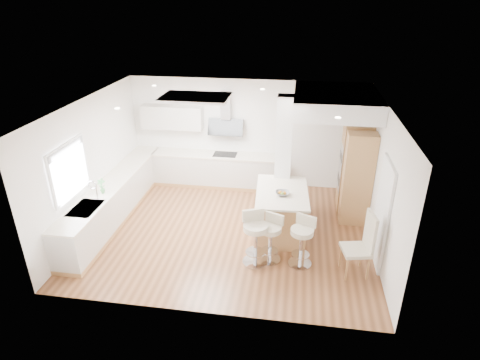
% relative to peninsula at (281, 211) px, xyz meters
% --- Properties ---
extents(ground, '(6.00, 6.00, 0.00)m').
position_rel_peninsula_xyz_m(ground, '(-1.09, -0.15, -0.50)').
color(ground, brown).
rests_on(ground, ground).
extents(ceiling, '(6.00, 5.00, 0.02)m').
position_rel_peninsula_xyz_m(ceiling, '(-1.09, -0.15, -0.50)').
color(ceiling, white).
rests_on(ceiling, ground).
extents(wall_back, '(6.00, 0.04, 2.80)m').
position_rel_peninsula_xyz_m(wall_back, '(-1.09, 2.35, 0.90)').
color(wall_back, white).
rests_on(wall_back, ground).
extents(wall_left, '(0.04, 5.00, 2.80)m').
position_rel_peninsula_xyz_m(wall_left, '(-4.09, -0.15, 0.90)').
color(wall_left, white).
rests_on(wall_left, ground).
extents(wall_right, '(0.04, 5.00, 2.80)m').
position_rel_peninsula_xyz_m(wall_right, '(1.91, -0.15, 0.90)').
color(wall_right, white).
rests_on(wall_right, ground).
extents(skylight, '(4.10, 2.10, 0.06)m').
position_rel_peninsula_xyz_m(skylight, '(-1.88, 0.45, 2.28)').
color(skylight, white).
rests_on(skylight, ground).
extents(window_left, '(0.06, 1.28, 1.07)m').
position_rel_peninsula_xyz_m(window_left, '(-4.05, -1.05, 1.20)').
color(window_left, white).
rests_on(window_left, ground).
extents(doorway_right, '(0.05, 1.00, 2.10)m').
position_rel_peninsula_xyz_m(doorway_right, '(1.88, -0.75, 0.50)').
color(doorway_right, '#413933').
rests_on(doorway_right, ground).
extents(counter_left, '(0.63, 4.50, 1.35)m').
position_rel_peninsula_xyz_m(counter_left, '(-3.79, 0.09, -0.04)').
color(counter_left, tan).
rests_on(counter_left, ground).
extents(counter_back, '(3.62, 0.63, 2.50)m').
position_rel_peninsula_xyz_m(counter_back, '(-2.00, 2.08, 0.20)').
color(counter_back, tan).
rests_on(counter_back, ground).
extents(pillar, '(0.35, 0.35, 2.80)m').
position_rel_peninsula_xyz_m(pillar, '(-0.04, 0.80, 0.90)').
color(pillar, white).
rests_on(pillar, ground).
extents(soffit, '(1.78, 2.20, 0.40)m').
position_rel_peninsula_xyz_m(soffit, '(1.01, 1.25, 2.10)').
color(soffit, white).
rests_on(soffit, ground).
extents(oven_column, '(0.63, 1.21, 2.10)m').
position_rel_peninsula_xyz_m(oven_column, '(1.59, 1.08, 0.55)').
color(oven_column, tan).
rests_on(oven_column, ground).
extents(peninsula, '(1.16, 1.67, 1.06)m').
position_rel_peninsula_xyz_m(peninsula, '(0.00, 0.00, 0.00)').
color(peninsula, tan).
rests_on(peninsula, ground).
extents(bar_stool_a, '(0.63, 0.63, 1.08)m').
position_rel_peninsula_xyz_m(bar_stool_a, '(-0.42, -1.17, 0.11)').
color(bar_stool_a, silver).
rests_on(bar_stool_a, ground).
extents(bar_stool_b, '(0.57, 0.57, 0.96)m').
position_rel_peninsula_xyz_m(bar_stool_b, '(-0.14, -1.05, 0.05)').
color(bar_stool_b, silver).
rests_on(bar_stool_b, ground).
extents(bar_stool_c, '(0.59, 0.59, 1.00)m').
position_rel_peninsula_xyz_m(bar_stool_c, '(0.45, -1.10, 0.07)').
color(bar_stool_c, silver).
rests_on(bar_stool_c, ground).
extents(dining_chair, '(0.57, 0.57, 1.25)m').
position_rel_peninsula_xyz_m(dining_chair, '(1.53, -1.21, 0.17)').
color(dining_chair, beige).
rests_on(dining_chair, ground).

